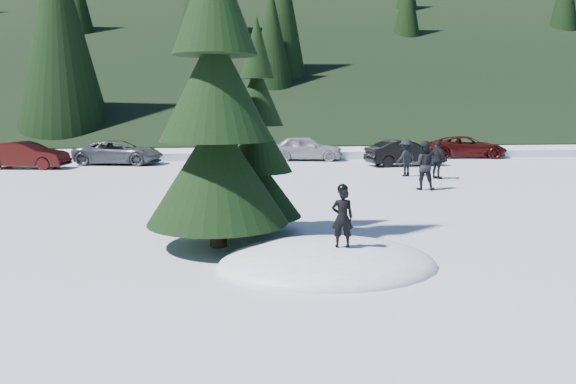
{
  "coord_description": "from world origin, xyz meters",
  "views": [
    {
      "loc": [
        -2.05,
        -10.82,
        3.21
      ],
      "look_at": [
        -0.5,
        2.67,
        1.1
      ],
      "focal_mm": 35.0,
      "sensor_mm": 36.0,
      "label": 1
    }
  ],
  "objects": [
    {
      "name": "spruce_tall",
      "position": [
        -2.2,
        1.8,
        3.32
      ],
      "size": [
        3.2,
        3.2,
        8.6
      ],
      "color": "black",
      "rests_on": "ground"
    },
    {
      "name": "car_2",
      "position": [
        -7.72,
        20.59,
        0.66
      ],
      "size": [
        5.06,
        3.05,
        1.31
      ],
      "primitive_type": "imported",
      "rotation": [
        0.0,
        0.0,
        1.38
      ],
      "color": "#4B4E53",
      "rests_on": "ground"
    },
    {
      "name": "car_5",
      "position": [
        7.55,
        18.07,
        0.68
      ],
      "size": [
        4.3,
        2.01,
        1.37
      ],
      "primitive_type": "imported",
      "rotation": [
        0.0,
        0.0,
        1.71
      ],
      "color": "black",
      "rests_on": "ground"
    },
    {
      "name": "child_skier",
      "position": [
        0.21,
        -0.38,
        1.06
      ],
      "size": [
        0.44,
        0.31,
        1.16
      ],
      "primitive_type": "imported",
      "rotation": [
        0.0,
        0.0,
        3.07
      ],
      "color": "black",
      "rests_on": "snow_mound"
    },
    {
      "name": "adult_1",
      "position": [
        7.25,
        12.68,
        0.84
      ],
      "size": [
        0.86,
        1.06,
        1.69
      ],
      "primitive_type": "imported",
      "rotation": [
        0.0,
        0.0,
        2.1
      ],
      "color": "black",
      "rests_on": "ground"
    },
    {
      "name": "snow_mound",
      "position": [
        0.0,
        0.0,
        0.0
      ],
      "size": [
        4.48,
        3.52,
        0.96
      ],
      "primitive_type": "ellipsoid",
      "color": "white",
      "rests_on": "ground"
    },
    {
      "name": "ground",
      "position": [
        0.0,
        0.0,
        0.0
      ],
      "size": [
        200.0,
        200.0,
        0.0
      ],
      "primitive_type": "plane",
      "color": "white",
      "rests_on": "ground"
    },
    {
      "name": "spruce_short",
      "position": [
        -1.2,
        3.2,
        2.1
      ],
      "size": [
        2.2,
        2.2,
        5.37
      ],
      "color": "black",
      "rests_on": "ground"
    },
    {
      "name": "adult_0",
      "position": [
        5.52,
        9.7,
        0.93
      ],
      "size": [
        1.08,
        0.95,
        1.87
      ],
      "primitive_type": "imported",
      "rotation": [
        0.0,
        0.0,
        2.83
      ],
      "color": "black",
      "rests_on": "ground"
    },
    {
      "name": "car_3",
      "position": [
        -1.56,
        21.3,
        0.63
      ],
      "size": [
        4.69,
        3.11,
        1.26
      ],
      "primitive_type": "imported",
      "rotation": [
        0.0,
        0.0,
        1.91
      ],
      "color": "black",
      "rests_on": "ground"
    },
    {
      "name": "car_1",
      "position": [
        -12.05,
        18.98,
        0.69
      ],
      "size": [
        4.35,
        2.09,
        1.37
      ],
      "primitive_type": "imported",
      "rotation": [
        0.0,
        0.0,
        1.41
      ],
      "color": "black",
      "rests_on": "ground"
    },
    {
      "name": "adult_2",
      "position": [
        6.17,
        13.77,
        0.84
      ],
      "size": [
        1.25,
        1.05,
        1.69
      ],
      "primitive_type": "imported",
      "rotation": [
        0.0,
        0.0,
        3.61
      ],
      "color": "black",
      "rests_on": "ground"
    },
    {
      "name": "car_4",
      "position": [
        2.74,
        21.62,
        0.72
      ],
      "size": [
        4.5,
        2.5,
        1.45
      ],
      "primitive_type": "imported",
      "rotation": [
        0.0,
        0.0,
        1.38
      ],
      "color": "#9C9EA4",
      "rests_on": "ground"
    },
    {
      "name": "forest_hillside",
      "position": [
        0.0,
        54.0,
        12.5
      ],
      "size": [
        200.0,
        60.0,
        25.0
      ],
      "primitive_type": null,
      "color": "black",
      "rests_on": "ground"
    },
    {
      "name": "car_6",
      "position": [
        12.85,
        22.23,
        0.66
      ],
      "size": [
        4.97,
        2.81,
        1.31
      ],
      "primitive_type": "imported",
      "rotation": [
        0.0,
        0.0,
        1.43
      ],
      "color": "#3A0B0A",
      "rests_on": "ground"
    }
  ]
}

